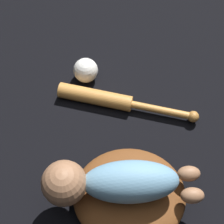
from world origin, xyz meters
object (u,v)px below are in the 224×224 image
baby_figure (111,182)px  baseball (86,70)px  baseball_bat (110,100)px  baseball_glove (130,203)px

baby_figure → baseball: (0.06, -0.41, -0.08)m
baby_figure → baseball_bat: baby_figure is taller
baseball_glove → baby_figure: (0.05, -0.02, 0.09)m
baseball_glove → baby_figure: 0.10m
baseball_bat → baseball_glove: bearing=95.8°
baseball_bat → baby_figure: bearing=87.7°
baseball_glove → baseball_bat: bearing=-84.2°
baby_figure → baseball_glove: bearing=154.4°
baseball_bat → baseball: size_ratio=5.36×
baseball_bat → baseball: baseball is taller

